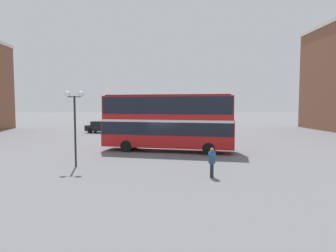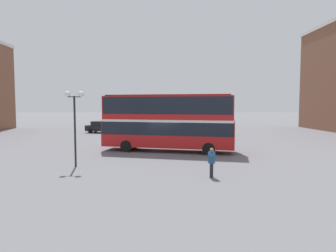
{
  "view_description": "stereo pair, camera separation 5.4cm",
  "coord_description": "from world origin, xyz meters",
  "px_view_note": "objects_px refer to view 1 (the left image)",
  "views": [
    {
      "loc": [
        -0.58,
        -24.37,
        3.93
      ],
      "look_at": [
        0.32,
        0.36,
        2.12
      ],
      "focal_mm": 32.0,
      "sensor_mm": 36.0,
      "label": 1
    },
    {
      "loc": [
        -0.53,
        -24.37,
        3.93
      ],
      "look_at": [
        0.32,
        0.36,
        2.12
      ],
      "focal_mm": 32.0,
      "sensor_mm": 36.0,
      "label": 2
    }
  ],
  "objects_px": {
    "pedestrian_foreground": "(212,159)",
    "parked_car_kerb_near": "(202,129)",
    "parked_car_kerb_far": "(101,127)",
    "parked_car_side_street": "(154,127)",
    "double_decker_bus": "(168,119)",
    "street_lamp_twin_globe": "(75,110)"
  },
  "relations": [
    {
      "from": "pedestrian_foreground",
      "to": "parked_car_kerb_near",
      "type": "distance_m",
      "value": 21.15
    },
    {
      "from": "parked_car_kerb_far",
      "to": "parked_car_side_street",
      "type": "height_order",
      "value": "same"
    },
    {
      "from": "pedestrian_foreground",
      "to": "parked_car_side_street",
      "type": "relative_size",
      "value": 0.34
    },
    {
      "from": "double_decker_bus",
      "to": "parked_car_side_street",
      "type": "bearing_deg",
      "value": 109.42
    },
    {
      "from": "double_decker_bus",
      "to": "parked_car_kerb_far",
      "type": "bearing_deg",
      "value": 132.35
    },
    {
      "from": "pedestrian_foreground",
      "to": "parked_car_kerb_near",
      "type": "bearing_deg",
      "value": -75.9
    },
    {
      "from": "pedestrian_foreground",
      "to": "street_lamp_twin_globe",
      "type": "xyz_separation_m",
      "value": [
        -8.04,
        3.0,
        2.61
      ]
    },
    {
      "from": "double_decker_bus",
      "to": "street_lamp_twin_globe",
      "type": "bearing_deg",
      "value": -120.24
    },
    {
      "from": "parked_car_kerb_near",
      "to": "street_lamp_twin_globe",
      "type": "bearing_deg",
      "value": 64.47
    },
    {
      "from": "street_lamp_twin_globe",
      "to": "parked_car_kerb_near",
      "type": "bearing_deg",
      "value": 59.36
    },
    {
      "from": "parked_car_side_street",
      "to": "pedestrian_foreground",
      "type": "bearing_deg",
      "value": 107.9
    },
    {
      "from": "pedestrian_foreground",
      "to": "parked_car_side_street",
      "type": "height_order",
      "value": "pedestrian_foreground"
    },
    {
      "from": "double_decker_bus",
      "to": "parked_car_side_street",
      "type": "relative_size",
      "value": 2.36
    },
    {
      "from": "parked_car_side_street",
      "to": "parked_car_kerb_far",
      "type": "bearing_deg",
      "value": 9.63
    },
    {
      "from": "double_decker_bus",
      "to": "pedestrian_foreground",
      "type": "bearing_deg",
      "value": -62.48
    },
    {
      "from": "pedestrian_foreground",
      "to": "parked_car_side_street",
      "type": "bearing_deg",
      "value": -61.26
    },
    {
      "from": "parked_car_kerb_far",
      "to": "street_lamp_twin_globe",
      "type": "xyz_separation_m",
      "value": [
        2.6,
        -22.51,
        2.79
      ]
    },
    {
      "from": "parked_car_kerb_near",
      "to": "street_lamp_twin_globe",
      "type": "xyz_separation_m",
      "value": [
        -10.65,
        -17.99,
        2.78
      ]
    },
    {
      "from": "pedestrian_foreground",
      "to": "parked_car_kerb_far",
      "type": "height_order",
      "value": "pedestrian_foreground"
    },
    {
      "from": "double_decker_bus",
      "to": "parked_car_kerb_near",
      "type": "bearing_deg",
      "value": 83.62
    },
    {
      "from": "parked_car_kerb_far",
      "to": "parked_car_side_street",
      "type": "distance_m",
      "value": 7.29
    },
    {
      "from": "double_decker_bus",
      "to": "parked_car_kerb_far",
      "type": "xyz_separation_m",
      "value": [
        -8.61,
        16.51,
        -1.89
      ]
    }
  ]
}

